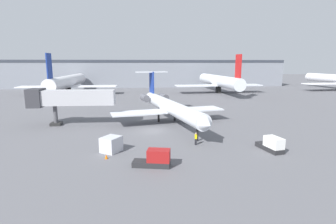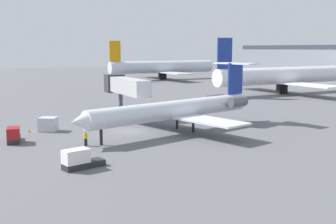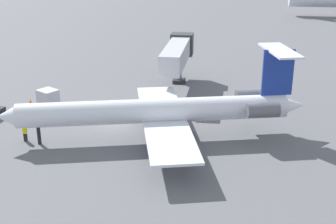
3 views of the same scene
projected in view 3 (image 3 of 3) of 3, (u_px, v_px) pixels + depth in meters
The scene contains 6 objects.
ground_plane at pixel (116, 124), 50.80m from camera, with size 400.00×400.00×0.10m, color #5B5B60.
regional_jet at pixel (165, 110), 45.83m from camera, with size 21.37×31.05×9.03m.
jet_bridge at pixel (178, 53), 62.06m from camera, with size 14.83×3.74×6.53m.
ground_crew_marshaller at pixel (25, 133), 45.97m from camera, with size 0.30×0.42×1.69m.
cargo_container_uld at pixel (48, 97), 56.40m from camera, with size 2.91×2.99×1.91m.
traffic_cone_near at pixel (30, 101), 57.20m from camera, with size 0.36×0.36×0.55m.
Camera 3 is at (46.43, 9.95, 18.96)m, focal length 48.56 mm.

